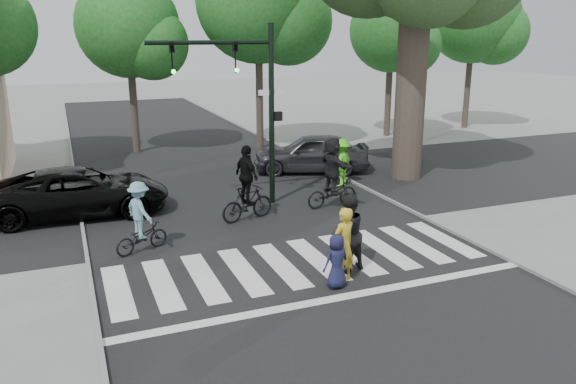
# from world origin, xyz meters

# --- Properties ---
(ground) EXTENTS (120.00, 120.00, 0.00)m
(ground) POSITION_xyz_m (0.00, 0.00, 0.00)
(ground) COLOR gray
(ground) RESTS_ON ground
(road_stem) EXTENTS (10.00, 70.00, 0.01)m
(road_stem) POSITION_xyz_m (0.00, 5.00, 0.01)
(road_stem) COLOR black
(road_stem) RESTS_ON ground
(road_cross) EXTENTS (70.00, 10.00, 0.01)m
(road_cross) POSITION_xyz_m (0.00, 8.00, 0.01)
(road_cross) COLOR black
(road_cross) RESTS_ON ground
(curb_left) EXTENTS (0.10, 70.00, 0.10)m
(curb_left) POSITION_xyz_m (-5.05, 5.00, 0.05)
(curb_left) COLOR gray
(curb_left) RESTS_ON ground
(curb_right) EXTENTS (0.10, 70.00, 0.10)m
(curb_right) POSITION_xyz_m (5.05, 5.00, 0.05)
(curb_right) COLOR gray
(curb_right) RESTS_ON ground
(crosswalk) EXTENTS (10.00, 3.85, 0.01)m
(crosswalk) POSITION_xyz_m (0.00, 0.66, 0.01)
(crosswalk) COLOR silver
(crosswalk) RESTS_ON ground
(traffic_signal) EXTENTS (4.45, 0.29, 6.00)m
(traffic_signal) POSITION_xyz_m (0.35, 6.20, 3.90)
(traffic_signal) COLOR black
(traffic_signal) RESTS_ON ground
(bg_tree_2) EXTENTS (5.04, 4.80, 8.40)m
(bg_tree_2) POSITION_xyz_m (-1.76, 16.62, 5.78)
(bg_tree_2) COLOR brown
(bg_tree_2) RESTS_ON ground
(bg_tree_3) EXTENTS (6.30, 6.00, 10.20)m
(bg_tree_3) POSITION_xyz_m (4.31, 15.27, 6.94)
(bg_tree_3) COLOR brown
(bg_tree_3) RESTS_ON ground
(bg_tree_4) EXTENTS (4.83, 4.60, 8.15)m
(bg_tree_4) POSITION_xyz_m (12.23, 16.12, 5.64)
(bg_tree_4) COLOR brown
(bg_tree_4) RESTS_ON ground
(bg_tree_5) EXTENTS (5.67, 5.40, 9.30)m
(bg_tree_5) POSITION_xyz_m (18.27, 16.69, 6.36)
(bg_tree_5) COLOR brown
(bg_tree_5) RESTS_ON ground
(pedestrian_woman) EXTENTS (0.78, 0.65, 1.83)m
(pedestrian_woman) POSITION_xyz_m (0.50, -0.44, 0.92)
(pedestrian_woman) COLOR gold
(pedestrian_woman) RESTS_ON ground
(pedestrian_child) EXTENTS (0.68, 0.50, 1.29)m
(pedestrian_child) POSITION_xyz_m (0.22, -0.67, 0.65)
(pedestrian_child) COLOR #1A1C3F
(pedestrian_child) RESTS_ON ground
(pedestrian_adult) EXTENTS (1.12, 0.97, 1.96)m
(pedestrian_adult) POSITION_xyz_m (0.88, 0.08, 0.98)
(pedestrian_adult) COLOR black
(pedestrian_adult) RESTS_ON ground
(cyclist_left) EXTENTS (1.62, 1.14, 1.94)m
(cyclist_left) POSITION_xyz_m (-3.63, 3.26, 0.84)
(cyclist_left) COLOR black
(cyclist_left) RESTS_ON ground
(cyclist_mid) EXTENTS (1.90, 1.19, 2.39)m
(cyclist_mid) POSITION_xyz_m (-0.18, 4.73, 0.98)
(cyclist_mid) COLOR black
(cyclist_mid) RESTS_ON ground
(cyclist_right) EXTENTS (1.93, 1.79, 2.38)m
(cyclist_right) POSITION_xyz_m (2.92, 5.02, 1.06)
(cyclist_right) COLOR black
(cyclist_right) RESTS_ON ground
(car_suv) EXTENTS (5.67, 2.82, 1.54)m
(car_suv) POSITION_xyz_m (-5.00, 7.26, 0.77)
(car_suv) COLOR black
(car_suv) RESTS_ON ground
(car_grey) EXTENTS (5.19, 3.54, 1.64)m
(car_grey) POSITION_xyz_m (4.30, 9.82, 0.82)
(car_grey) COLOR #2F2F34
(car_grey) RESTS_ON ground
(bystander_hivis) EXTENTS (1.36, 1.23, 1.83)m
(bystander_hivis) POSITION_xyz_m (4.44, 7.32, 0.92)
(bystander_hivis) COLOR #4ADD20
(bystander_hivis) RESTS_ON ground
(bystander_dark) EXTENTS (0.74, 0.68, 1.69)m
(bystander_dark) POSITION_xyz_m (4.16, 7.59, 0.84)
(bystander_dark) COLOR black
(bystander_dark) RESTS_ON ground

